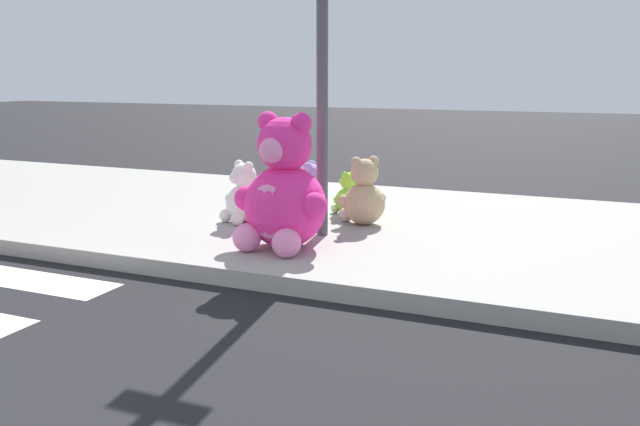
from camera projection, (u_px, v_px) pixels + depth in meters
The scene contains 7 objects.
sidewalk at pixel (270, 218), 7.70m from camera, with size 28.00×4.40×0.15m, color #9E9B93.
sign_pole at pixel (322, 58), 6.23m from camera, with size 0.56×0.11×3.20m.
plush_pink_large at pixel (283, 195), 6.00m from camera, with size 0.95×0.84×1.23m.
plush_tan at pixel (363, 197), 6.99m from camera, with size 0.52×0.51×0.72m.
plush_lavender at pixel (308, 196), 7.21m from camera, with size 0.45×0.49×0.64m.
plush_lime at pixel (347, 196), 7.53m from camera, with size 0.35×0.36×0.49m.
plush_white at pixel (243, 198), 7.09m from camera, with size 0.47×0.47×0.66m.
Camera 1 is at (3.50, -1.49, 1.72)m, focal length 37.46 mm.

